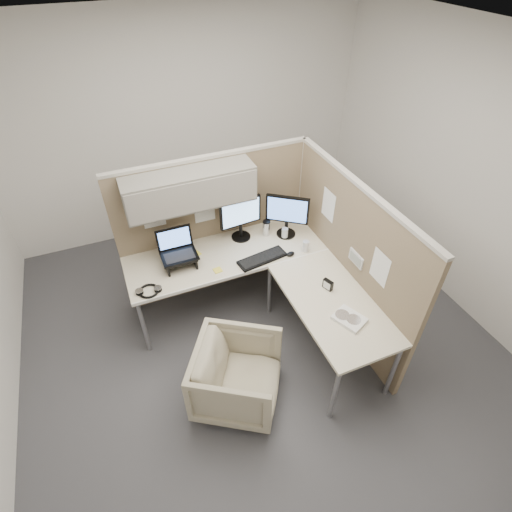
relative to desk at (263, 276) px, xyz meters
name	(u,v)px	position (x,y,z in m)	size (l,w,h in m)	color
ground	(256,335)	(-0.12, -0.13, -0.69)	(4.50, 4.50, 0.00)	#3C3C42
partition_back	(204,210)	(-0.34, 0.70, 0.41)	(2.00, 0.36, 1.63)	#826F55
partition_right	(346,258)	(0.78, -0.19, 0.13)	(0.07, 2.03, 1.63)	#826F55
desk	(263,276)	(0.00, 0.00, 0.00)	(2.00, 1.98, 0.73)	beige
office_chair	(237,374)	(-0.54, -0.70, -0.33)	(0.69, 0.64, 0.71)	#B9B493
monitor_left	(240,216)	(0.00, 0.60, 0.32)	(0.44, 0.20, 0.47)	black
monitor_right	(287,213)	(0.46, 0.46, 0.32)	(0.38, 0.29, 0.47)	black
laptop_station	(178,253)	(-0.70, 0.43, 0.18)	(0.34, 0.29, 0.35)	black
keyboard	(262,259)	(0.07, 0.18, 0.05)	(0.49, 0.16, 0.02)	black
mouse	(291,254)	(0.35, 0.13, 0.06)	(0.09, 0.06, 0.03)	black
travel_mug	(266,228)	(0.27, 0.54, 0.13)	(0.08, 0.08, 0.17)	silver
soda_can_green	(306,246)	(0.52, 0.14, 0.10)	(0.07, 0.07, 0.12)	silver
soda_can_silver	(285,233)	(0.42, 0.41, 0.10)	(0.07, 0.07, 0.12)	silver
sticky_note_a	(218,270)	(-0.39, 0.20, 0.05)	(0.08, 0.08, 0.01)	yellow
sticky_note_c	(197,254)	(-0.51, 0.51, 0.05)	(0.08, 0.08, 0.01)	yellow
headphones	(149,291)	(-1.05, 0.16, 0.06)	(0.23, 0.21, 0.03)	black
paper_stack	(349,319)	(0.43, -0.81, 0.06)	(0.28, 0.31, 0.03)	white
desk_clock	(328,285)	(0.45, -0.41, 0.09)	(0.07, 0.10, 0.10)	black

